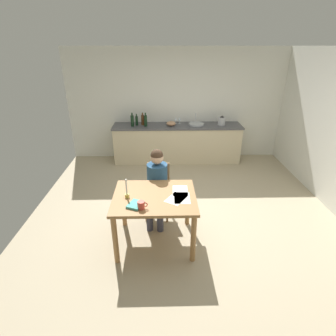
{
  "coord_description": "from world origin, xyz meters",
  "views": [
    {
      "loc": [
        -0.37,
        -3.8,
        2.61
      ],
      "look_at": [
        -0.28,
        -0.04,
        0.85
      ],
      "focal_mm": 28.12,
      "sensor_mm": 36.0,
      "label": 1
    }
  ],
  "objects_px": {
    "book_magazine": "(135,205)",
    "bottle_oil": "(132,121)",
    "person_seated": "(157,182)",
    "coffee_mug": "(141,205)",
    "wine_glass_near_sink": "(180,119)",
    "bottle_vinegar": "(137,121)",
    "chair_at_table": "(158,187)",
    "bottle_wine_red": "(143,120)",
    "dining_table": "(155,203)",
    "mixing_bowl": "(171,123)",
    "stovetop_kettle": "(222,121)",
    "sink_unit": "(196,124)",
    "wine_glass_by_kettle": "(176,119)",
    "candlestick": "(127,192)",
    "bottle_sauce": "(146,121)"
  },
  "relations": [
    {
      "from": "book_magazine",
      "to": "bottle_oil",
      "type": "distance_m",
      "value": 3.17
    },
    {
      "from": "person_seated",
      "to": "bottle_oil",
      "type": "distance_m",
      "value": 2.46
    },
    {
      "from": "coffee_mug",
      "to": "wine_glass_near_sink",
      "type": "height_order",
      "value": "wine_glass_near_sink"
    },
    {
      "from": "book_magazine",
      "to": "bottle_vinegar",
      "type": "bearing_deg",
      "value": 117.65
    },
    {
      "from": "chair_at_table",
      "to": "bottle_wine_red",
      "type": "bearing_deg",
      "value": 99.17
    },
    {
      "from": "book_magazine",
      "to": "bottle_vinegar",
      "type": "xyz_separation_m",
      "value": [
        -0.24,
        3.22,
        0.23
      ]
    },
    {
      "from": "dining_table",
      "to": "mixing_bowl",
      "type": "distance_m",
      "value": 2.98
    },
    {
      "from": "dining_table",
      "to": "bottle_oil",
      "type": "bearing_deg",
      "value": 101.1
    },
    {
      "from": "stovetop_kettle",
      "to": "sink_unit",
      "type": "bearing_deg",
      "value": 179.6
    },
    {
      "from": "sink_unit",
      "to": "bottle_oil",
      "type": "distance_m",
      "value": 1.5
    },
    {
      "from": "bottle_oil",
      "to": "stovetop_kettle",
      "type": "bearing_deg",
      "value": 1.94
    },
    {
      "from": "bottle_wine_red",
      "to": "stovetop_kettle",
      "type": "height_order",
      "value": "bottle_wine_red"
    },
    {
      "from": "bottle_vinegar",
      "to": "stovetop_kettle",
      "type": "height_order",
      "value": "bottle_vinegar"
    },
    {
      "from": "person_seated",
      "to": "mixing_bowl",
      "type": "distance_m",
      "value": 2.43
    },
    {
      "from": "person_seated",
      "to": "wine_glass_near_sink",
      "type": "bearing_deg",
      "value": 78.76
    },
    {
      "from": "chair_at_table",
      "to": "sink_unit",
      "type": "height_order",
      "value": "sink_unit"
    },
    {
      "from": "book_magazine",
      "to": "person_seated",
      "type": "bearing_deg",
      "value": 95.17
    },
    {
      "from": "book_magazine",
      "to": "bottle_oil",
      "type": "relative_size",
      "value": 0.66
    },
    {
      "from": "coffee_mug",
      "to": "book_magazine",
      "type": "xyz_separation_m",
      "value": [
        -0.08,
        0.07,
        -0.04
      ]
    },
    {
      "from": "wine_glass_near_sink",
      "to": "wine_glass_by_kettle",
      "type": "height_order",
      "value": "same"
    },
    {
      "from": "candlestick",
      "to": "mixing_bowl",
      "type": "distance_m",
      "value": 3.06
    },
    {
      "from": "sink_unit",
      "to": "bottle_sauce",
      "type": "relative_size",
      "value": 1.15
    },
    {
      "from": "bottle_sauce",
      "to": "wine_glass_near_sink",
      "type": "height_order",
      "value": "bottle_sauce"
    },
    {
      "from": "stovetop_kettle",
      "to": "coffee_mug",
      "type": "bearing_deg",
      "value": -117.07
    },
    {
      "from": "stovetop_kettle",
      "to": "wine_glass_near_sink",
      "type": "relative_size",
      "value": 1.43
    },
    {
      "from": "bottle_oil",
      "to": "bottle_vinegar",
      "type": "bearing_deg",
      "value": 40.99
    },
    {
      "from": "sink_unit",
      "to": "dining_table",
      "type": "bearing_deg",
      "value": -107.18
    },
    {
      "from": "dining_table",
      "to": "wine_glass_near_sink",
      "type": "distance_m",
      "value": 3.2
    },
    {
      "from": "candlestick",
      "to": "coffee_mug",
      "type": "bearing_deg",
      "value": -52.25
    },
    {
      "from": "person_seated",
      "to": "candlestick",
      "type": "distance_m",
      "value": 0.72
    },
    {
      "from": "sink_unit",
      "to": "bottle_wine_red",
      "type": "bearing_deg",
      "value": 178.32
    },
    {
      "from": "bottle_sauce",
      "to": "stovetop_kettle",
      "type": "bearing_deg",
      "value": 2.65
    },
    {
      "from": "bottle_vinegar",
      "to": "mixing_bowl",
      "type": "xyz_separation_m",
      "value": [
        0.8,
        -0.05,
        -0.06
      ]
    },
    {
      "from": "bottle_sauce",
      "to": "dining_table",
      "type": "bearing_deg",
      "value": -84.81
    },
    {
      "from": "coffee_mug",
      "to": "candlestick",
      "type": "relative_size",
      "value": 0.47
    },
    {
      "from": "person_seated",
      "to": "bottle_wine_red",
      "type": "bearing_deg",
      "value": 98.33
    },
    {
      "from": "candlestick",
      "to": "stovetop_kettle",
      "type": "xyz_separation_m",
      "value": [
        1.88,
        3.01,
        0.16
      ]
    },
    {
      "from": "dining_table",
      "to": "bottle_vinegar",
      "type": "bearing_deg",
      "value": 99.07
    },
    {
      "from": "book_magazine",
      "to": "mixing_bowl",
      "type": "relative_size",
      "value": 0.94
    },
    {
      "from": "bottle_sauce",
      "to": "mixing_bowl",
      "type": "height_order",
      "value": "bottle_sauce"
    },
    {
      "from": "coffee_mug",
      "to": "candlestick",
      "type": "distance_m",
      "value": 0.34
    },
    {
      "from": "bottle_oil",
      "to": "bottle_vinegar",
      "type": "distance_m",
      "value": 0.12
    },
    {
      "from": "coffee_mug",
      "to": "bottle_wine_red",
      "type": "relative_size",
      "value": 0.45
    },
    {
      "from": "person_seated",
      "to": "wine_glass_by_kettle",
      "type": "relative_size",
      "value": 7.76
    },
    {
      "from": "bottle_sauce",
      "to": "wine_glass_near_sink",
      "type": "xyz_separation_m",
      "value": [
        0.8,
        0.23,
        -0.02
      ]
    },
    {
      "from": "bottle_sauce",
      "to": "wine_glass_by_kettle",
      "type": "distance_m",
      "value": 0.74
    },
    {
      "from": "coffee_mug",
      "to": "bottle_vinegar",
      "type": "bearing_deg",
      "value": 95.59
    },
    {
      "from": "bottle_oil",
      "to": "coffee_mug",
      "type": "bearing_deg",
      "value": -82.63
    },
    {
      "from": "sink_unit",
      "to": "person_seated",
      "type": "bearing_deg",
      "value": -110.32
    },
    {
      "from": "dining_table",
      "to": "sink_unit",
      "type": "distance_m",
      "value": 3.14
    }
  ]
}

